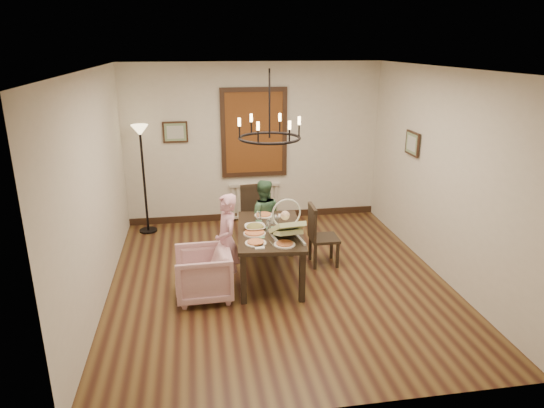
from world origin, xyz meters
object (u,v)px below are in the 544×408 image
object	(u,v)px
drinking_glass	(269,226)
seated_man	(263,223)
floor_lamp	(144,181)
chair_right	(324,235)
armchair	(203,274)
dining_table	(270,235)
chair_far	(256,216)
elderly_woman	(227,249)
baby_bouncer	(287,226)

from	to	relation	value
drinking_glass	seated_man	bearing A→B (deg)	86.86
seated_man	floor_lamp	bearing A→B (deg)	-28.13
seated_man	chair_right	bearing A→B (deg)	151.48
armchair	dining_table	bearing A→B (deg)	112.53
chair_far	chair_right	distance (m)	1.27
chair_far	dining_table	bearing A→B (deg)	-95.68
elderly_woman	drinking_glass	bearing A→B (deg)	94.98
chair_right	chair_far	bearing A→B (deg)	44.04
seated_man	baby_bouncer	bearing A→B (deg)	101.55
baby_bouncer	chair_far	bearing A→B (deg)	90.38
baby_bouncer	drinking_glass	bearing A→B (deg)	112.44
armchair	floor_lamp	xyz separation A→B (m)	(-0.88, 2.45, 0.58)
elderly_woman	baby_bouncer	xyz separation A→B (m)	(0.76, -0.20, 0.36)
chair_right	floor_lamp	world-z (taller)	floor_lamp
chair_far	elderly_woman	size ratio (longest dim) A/B	0.89
chair_right	armchair	world-z (taller)	chair_right
armchair	chair_right	bearing A→B (deg)	110.39
armchair	baby_bouncer	bearing A→B (deg)	90.64
chair_far	floor_lamp	world-z (taller)	floor_lamp
chair_far	floor_lamp	xyz separation A→B (m)	(-1.78, 0.82, 0.43)
dining_table	drinking_glass	distance (m)	0.16
armchair	drinking_glass	size ratio (longest dim) A/B	5.10
baby_bouncer	seated_man	bearing A→B (deg)	90.08
chair_right	drinking_glass	bearing A→B (deg)	111.60
chair_far	armchair	world-z (taller)	chair_far
chair_right	floor_lamp	xyz separation A→B (m)	(-2.65, 1.74, 0.44)
floor_lamp	drinking_glass	bearing A→B (deg)	-49.29
chair_right	armchair	distance (m)	1.90
dining_table	chair_right	size ratio (longest dim) A/B	1.74
elderly_woman	floor_lamp	world-z (taller)	floor_lamp
dining_table	floor_lamp	distance (m)	2.73
chair_right	drinking_glass	size ratio (longest dim) A/B	6.55
chair_far	drinking_glass	world-z (taller)	chair_far
chair_far	baby_bouncer	xyz separation A→B (m)	(0.19, -1.59, 0.41)
chair_right	elderly_woman	size ratio (longest dim) A/B	0.86
floor_lamp	chair_right	bearing A→B (deg)	-33.31
elderly_woman	floor_lamp	bearing A→B (deg)	-159.77
chair_far	baby_bouncer	size ratio (longest dim) A/B	1.70
seated_man	drinking_glass	world-z (taller)	seated_man
dining_table	chair_right	xyz separation A→B (m)	(0.85, 0.30, -0.17)
armchair	drinking_glass	world-z (taller)	drinking_glass
elderly_woman	armchair	bearing A→B (deg)	-62.40
elderly_woman	baby_bouncer	world-z (taller)	baby_bouncer
chair_right	baby_bouncer	bearing A→B (deg)	135.14
chair_far	seated_man	world-z (taller)	seated_man
elderly_woman	drinking_glass	size ratio (longest dim) A/B	7.64
floor_lamp	armchair	bearing A→B (deg)	-70.14
dining_table	seated_man	bearing A→B (deg)	93.99
dining_table	floor_lamp	xyz separation A→B (m)	(-1.80, 2.04, 0.28)
chair_right	floor_lamp	size ratio (longest dim) A/B	0.51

